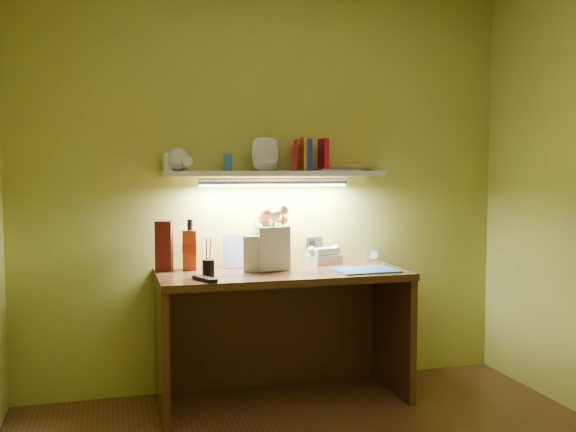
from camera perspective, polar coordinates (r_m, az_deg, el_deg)
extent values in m
cube|color=#3D1F10|center=(3.71, -0.46, -10.62)|extent=(1.40, 0.60, 0.75)
cube|color=silver|center=(4.08, 7.54, -3.45)|extent=(0.08, 0.06, 0.07)
cube|color=#53140F|center=(3.70, -10.95, -2.62)|extent=(0.11, 0.11, 0.28)
cylinder|color=black|center=(3.45, -7.10, -4.10)|extent=(0.07, 0.07, 0.16)
cube|color=black|center=(3.35, -7.40, -5.57)|extent=(0.11, 0.18, 0.02)
cube|color=#2D70B6|center=(3.67, 6.90, -4.79)|extent=(0.35, 0.26, 0.01)
imported|color=white|center=(3.57, -2.55, -3.03)|extent=(0.19, 0.04, 0.25)
imported|color=silver|center=(3.57, -3.99, -3.44)|extent=(0.15, 0.02, 0.20)
cube|color=silver|center=(3.76, -1.16, 3.81)|extent=(1.30, 0.25, 0.03)
imported|color=silver|center=(3.65, -9.63, 4.81)|extent=(0.15, 0.15, 0.11)
imported|color=silver|center=(3.66, -8.89, 4.75)|extent=(0.14, 0.14, 0.10)
imported|color=silver|center=(3.76, -1.57, 4.41)|extent=(0.26, 0.26, 0.05)
cube|color=silver|center=(3.69, -10.65, 4.74)|extent=(0.05, 0.05, 0.10)
cube|color=#2D70B6|center=(3.75, -5.36, 4.78)|extent=(0.05, 0.05, 0.10)
cube|color=red|center=(3.82, 0.69, 5.42)|extent=(0.06, 0.13, 0.18)
cube|color=gold|center=(3.85, 1.38, 5.55)|extent=(0.03, 0.13, 0.20)
cube|color=#1B25A7|center=(3.84, 1.94, 5.45)|extent=(0.07, 0.14, 0.19)
cube|color=#208323|center=(3.85, 1.69, 5.35)|extent=(0.04, 0.12, 0.18)
cube|color=red|center=(3.86, 3.15, 5.46)|extent=(0.03, 0.14, 0.19)
cube|color=#CF5895|center=(3.91, 4.58, 4.12)|extent=(0.29, 0.21, 0.01)
cube|color=#44C158|center=(3.94, 5.71, 4.32)|extent=(0.34, 0.28, 0.01)
cube|color=orange|center=(3.94, 5.71, 4.52)|extent=(0.34, 0.28, 0.01)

